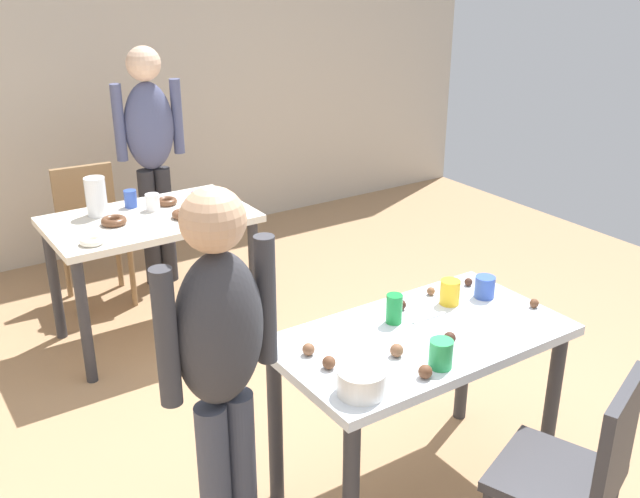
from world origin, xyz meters
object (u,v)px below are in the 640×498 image
object	(u,v)px
dining_table_near	(420,358)
soda_can	(394,309)
dining_table_far	(151,235)
pitcher_far	(96,197)
chair_far_table	(91,226)
person_girl_near	(221,364)
mixing_bowl	(362,382)
chair_near_table	(579,471)
person_adult_far	(151,146)

from	to	relation	value
dining_table_near	soda_can	size ratio (longest dim) A/B	9.56
dining_table_far	pitcher_far	size ratio (longest dim) A/B	5.09
chair_far_table	person_girl_near	xyz separation A→B (m)	(-0.33, -2.58, 0.40)
chair_far_table	soda_can	bearing A→B (deg)	-78.62
chair_far_table	pitcher_far	size ratio (longest dim) A/B	3.95
chair_far_table	mixing_bowl	distance (m)	2.80
chair_near_table	pitcher_far	xyz separation A→B (m)	(-0.75, 2.74, 0.36)
chair_far_table	dining_table_near	bearing A→B (deg)	-78.41
dining_table_near	mixing_bowl	xyz separation A→B (m)	(-0.45, -0.20, 0.16)
chair_far_table	person_adult_far	bearing A→B (deg)	-0.33
mixing_bowl	pitcher_far	bearing A→B (deg)	94.48
dining_table_far	person_adult_far	size ratio (longest dim) A/B	0.70
dining_table_far	pitcher_far	world-z (taller)	pitcher_far
dining_table_near	person_adult_far	bearing A→B (deg)	91.86
dining_table_near	person_adult_far	xyz separation A→B (m)	(-0.08, 2.58, 0.33)
dining_table_near	chair_near_table	bearing A→B (deg)	-79.77
person_adult_far	mixing_bowl	size ratio (longest dim) A/B	9.45
soda_can	pitcher_far	bearing A→B (deg)	107.00
dining_table_near	chair_far_table	world-z (taller)	chair_far_table
chair_far_table	mixing_bowl	world-z (taller)	chair_far_table
chair_far_table	person_girl_near	size ratio (longest dim) A/B	0.58
dining_table_near	person_adult_far	world-z (taller)	person_adult_far
dining_table_far	soda_can	xyz separation A→B (m)	(0.35, -1.74, 0.17)
dining_table_near	person_girl_near	xyz separation A→B (m)	(-0.86, 0.00, 0.26)
pitcher_far	soda_can	bearing A→B (deg)	-73.00
chair_near_table	person_adult_far	world-z (taller)	person_adult_far
chair_near_table	chair_far_table	xyz separation A→B (m)	(-0.65, 3.27, 0.00)
person_girl_near	dining_table_near	bearing A→B (deg)	-0.08
person_girl_near	soda_can	size ratio (longest dim) A/B	12.30
soda_can	pitcher_far	xyz separation A→B (m)	(-0.59, 1.92, 0.05)
soda_can	pitcher_far	size ratio (longest dim) A/B	0.55
chair_far_table	pitcher_far	world-z (taller)	pitcher_far
person_adult_far	soda_can	size ratio (longest dim) A/B	13.05
pitcher_far	mixing_bowl	bearing A→B (deg)	-85.52
dining_table_far	dining_table_near	bearing A→B (deg)	-78.23
mixing_bowl	pitcher_far	world-z (taller)	pitcher_far
mixing_bowl	chair_near_table	bearing A→B (deg)	-40.48
dining_table_near	soda_can	xyz separation A→B (m)	(-0.04, 0.13, 0.18)
dining_table_far	person_adult_far	xyz separation A→B (m)	(0.31, 0.70, 0.32)
person_adult_far	soda_can	world-z (taller)	person_adult_far
person_girl_near	chair_far_table	bearing A→B (deg)	82.61
dining_table_near	soda_can	bearing A→B (deg)	105.45
dining_table_far	person_girl_near	world-z (taller)	person_girl_near
dining_table_far	person_girl_near	bearing A→B (deg)	-104.16
mixing_bowl	chair_far_table	bearing A→B (deg)	91.69
person_girl_near	soda_can	bearing A→B (deg)	8.84
chair_near_table	person_adult_far	distance (m)	3.31
dining_table_near	pitcher_far	size ratio (longest dim) A/B	5.29
mixing_bowl	dining_table_near	bearing A→B (deg)	24.67
dining_table_far	chair_near_table	world-z (taller)	chair_near_table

